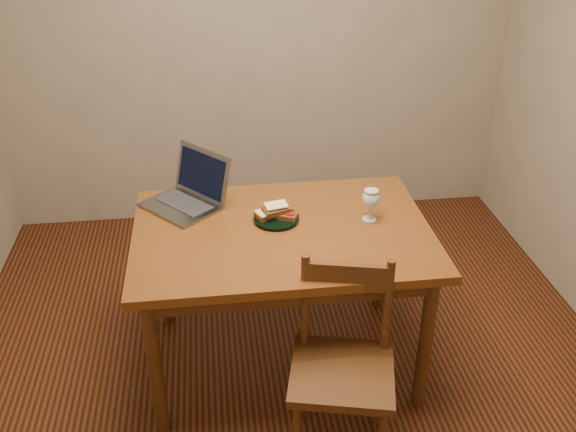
{
  "coord_description": "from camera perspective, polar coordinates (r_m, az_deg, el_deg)",
  "views": [
    {
      "loc": [
        -0.31,
        -2.32,
        2.17
      ],
      "look_at": [
        0.0,
        0.08,
        0.8
      ],
      "focal_mm": 40.0,
      "sensor_mm": 36.0,
      "label": 1
    }
  ],
  "objects": [
    {
      "name": "floor",
      "position": [
        3.2,
        0.11,
        -13.5
      ],
      "size": [
        3.2,
        3.2,
        0.02
      ],
      "primitive_type": "cube",
      "color": "black",
      "rests_on": "ground"
    },
    {
      "name": "table",
      "position": [
        2.85,
        -0.5,
        -2.67
      ],
      "size": [
        1.3,
        0.9,
        0.74
      ],
      "color": "#54290E",
      "rests_on": "floor"
    },
    {
      "name": "back_wall",
      "position": [
        4.04,
        -2.98,
        17.0
      ],
      "size": [
        3.2,
        0.02,
        2.6
      ],
      "primitive_type": "cube",
      "color": "gray",
      "rests_on": "floor"
    },
    {
      "name": "chair",
      "position": [
        2.56,
        4.9,
        -12.52
      ],
      "size": [
        0.48,
        0.46,
        0.43
      ],
      "rotation": [
        0.0,
        0.0,
        -0.24
      ],
      "color": "#3D200C",
      "rests_on": "floor"
    },
    {
      "name": "plate",
      "position": [
        2.86,
        -1.04,
        -0.27
      ],
      "size": [
        0.21,
        0.21,
        0.02
      ],
      "primitive_type": "cylinder",
      "color": "black",
      "rests_on": "table"
    },
    {
      "name": "laptop",
      "position": [
        3.02,
        -8.68,
        2.24
      ],
      "size": [
        0.45,
        0.45,
        0.24
      ],
      "rotation": [
        0.0,
        0.0,
        -0.85
      ],
      "color": "slate",
      "rests_on": "table"
    },
    {
      "name": "sandwich_cheese",
      "position": [
        2.86,
        -1.75,
        0.25
      ],
      "size": [
        0.13,
        0.11,
        0.04
      ],
      "primitive_type": null,
      "rotation": [
        0.0,
        0.0,
        0.41
      ],
      "color": "#381E0C",
      "rests_on": "plate"
    },
    {
      "name": "sandwich_tomato",
      "position": [
        2.85,
        -0.24,
        0.12
      ],
      "size": [
        0.12,
        0.1,
        0.03
      ],
      "primitive_type": null,
      "rotation": [
        0.0,
        0.0,
        -0.45
      ],
      "color": "#381E0C",
      "rests_on": "plate"
    },
    {
      "name": "sandwich_top",
      "position": [
        2.84,
        -1.06,
        0.66
      ],
      "size": [
        0.13,
        0.1,
        0.04
      ],
      "primitive_type": null,
      "rotation": [
        0.0,
        0.0,
        0.32
      ],
      "color": "#381E0C",
      "rests_on": "plate"
    },
    {
      "name": "milk_glass",
      "position": [
        2.86,
        7.34,
        0.98
      ],
      "size": [
        0.08,
        0.08,
        0.15
      ],
      "primitive_type": null,
      "color": "white",
      "rests_on": "table"
    }
  ]
}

